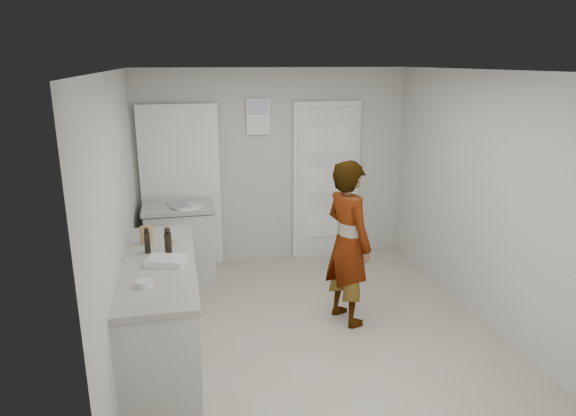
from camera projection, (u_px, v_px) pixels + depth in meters
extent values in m
plane|color=#ABA28F|center=(313.00, 328.00, 5.15)|extent=(4.00, 4.00, 0.00)
plane|color=#B2B1A8|center=(274.00, 167.00, 6.67)|extent=(3.50, 0.00, 3.50)
plane|color=#B2B1A8|center=(407.00, 304.00, 2.92)|extent=(3.50, 0.00, 3.50)
plane|color=#B2B1A8|center=(119.00, 221.00, 4.44)|extent=(0.00, 4.00, 4.00)
plane|color=#B2B1A8|center=(482.00, 198.00, 5.16)|extent=(0.00, 4.00, 4.00)
plane|color=silver|center=(317.00, 70.00, 4.45)|extent=(4.00, 4.00, 0.00)
cube|color=silver|center=(327.00, 184.00, 6.82)|extent=(0.80, 0.05, 2.00)
cube|color=white|center=(326.00, 181.00, 6.84)|extent=(0.90, 0.04, 2.10)
sphere|color=#D8AE53|center=(351.00, 187.00, 6.86)|extent=(0.07, 0.07, 0.07)
cube|color=white|center=(258.00, 117.00, 6.42)|extent=(0.30, 0.02, 0.45)
cube|color=black|center=(181.00, 189.00, 6.46)|extent=(0.90, 0.05, 2.04)
cube|color=white|center=(181.00, 189.00, 6.43)|extent=(0.98, 0.02, 2.10)
cube|color=silver|center=(161.00, 313.00, 4.54)|extent=(0.60, 1.90, 0.86)
cube|color=black|center=(164.00, 352.00, 4.65)|extent=(0.56, 1.86, 0.08)
cube|color=beige|center=(157.00, 264.00, 4.41)|extent=(0.64, 1.96, 0.05)
cube|color=silver|center=(180.00, 245.00, 6.22)|extent=(0.80, 0.55, 0.86)
cube|color=black|center=(182.00, 274.00, 6.33)|extent=(0.75, 0.54, 0.08)
cube|color=beige|center=(178.00, 208.00, 6.09)|extent=(0.84, 0.61, 0.05)
imported|color=silver|center=(348.00, 243.00, 5.09)|extent=(0.58, 0.71, 1.68)
cube|color=olive|center=(147.00, 235.00, 4.80)|extent=(0.12, 0.09, 0.17)
cylinder|color=tan|center=(172.00, 242.00, 4.75)|extent=(0.05, 0.05, 0.07)
cylinder|color=black|center=(168.00, 243.00, 4.54)|extent=(0.06, 0.06, 0.20)
sphere|color=black|center=(167.00, 230.00, 4.51)|extent=(0.05, 0.05, 0.05)
cylinder|color=black|center=(147.00, 242.00, 4.57)|extent=(0.05, 0.05, 0.19)
sphere|color=black|center=(146.00, 230.00, 4.54)|extent=(0.04, 0.04, 0.04)
cube|color=silver|center=(166.00, 261.00, 4.34)|extent=(0.36, 0.30, 0.06)
cube|color=white|center=(166.00, 262.00, 4.34)|extent=(0.32, 0.25, 0.04)
cylinder|color=silver|center=(145.00, 283.00, 3.91)|extent=(0.13, 0.13, 0.05)
sphere|color=white|center=(142.00, 284.00, 3.90)|extent=(0.04, 0.04, 0.04)
sphere|color=white|center=(148.00, 283.00, 3.92)|extent=(0.04, 0.04, 0.04)
cube|color=white|center=(184.00, 206.00, 6.03)|extent=(0.42, 0.44, 0.01)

